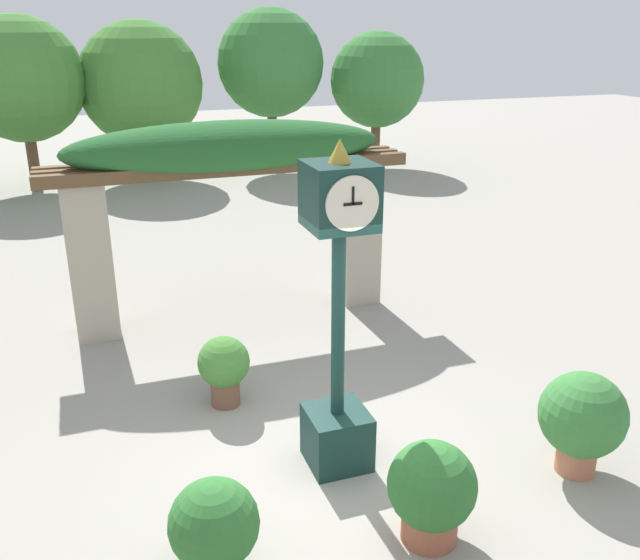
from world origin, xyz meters
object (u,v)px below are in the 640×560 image
(potted_plant_far_left, at_px, (224,366))
(potted_plant_near_left, at_px, (432,490))
(pedestal_clock, at_px, (338,321))
(potted_plant_far_right, at_px, (582,418))
(potted_plant_near_right, at_px, (214,525))

(potted_plant_far_left, bearing_deg, potted_plant_near_left, -66.73)
(pedestal_clock, relative_size, potted_plant_far_right, 3.07)
(potted_plant_near_left, height_order, potted_plant_far_left, potted_plant_near_left)
(potted_plant_near_right, bearing_deg, potted_plant_near_left, -7.14)
(pedestal_clock, bearing_deg, potted_plant_far_left, 119.14)
(potted_plant_near_right, relative_size, potted_plant_far_left, 1.00)
(potted_plant_far_right, bearing_deg, potted_plant_far_left, 141.43)
(potted_plant_near_left, relative_size, potted_plant_near_right, 1.10)
(potted_plant_far_left, xyz_separation_m, potted_plant_far_right, (2.94, -2.35, 0.11))
(potted_plant_near_left, height_order, potted_plant_far_right, potted_plant_far_right)
(potted_plant_far_left, bearing_deg, pedestal_clock, -60.86)
(pedestal_clock, relative_size, potted_plant_near_left, 3.51)
(pedestal_clock, xyz_separation_m, potted_plant_far_right, (2.13, -0.90, -0.94))
(potted_plant_near_left, bearing_deg, potted_plant_far_left, 113.27)
(potted_plant_near_left, bearing_deg, pedestal_clock, 105.79)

